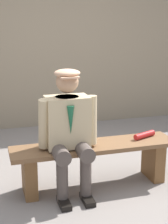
{
  "coord_description": "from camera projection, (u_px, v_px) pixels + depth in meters",
  "views": [
    {
      "loc": [
        1.02,
        3.07,
        1.66
      ],
      "look_at": [
        0.11,
        0.0,
        0.81
      ],
      "focal_mm": 53.98,
      "sensor_mm": 36.0,
      "label": 1
    }
  ],
  "objects": [
    {
      "name": "bench",
      "position": [
        95.0,
        157.0,
        3.47
      ],
      "size": [
        1.71,
        0.39,
        0.46
      ],
      "color": "brown",
      "rests_on": "ground"
    },
    {
      "name": "rolled_magazine",
      "position": [
        144.0,
        135.0,
        3.62
      ],
      "size": [
        0.28,
        0.16,
        0.06
      ],
      "primitive_type": "cylinder",
      "rotation": [
        0.0,
        1.57,
        0.38
      ],
      "color": "#B21E1E",
      "rests_on": "bench"
    },
    {
      "name": "ground_plane",
      "position": [
        94.0,
        185.0,
        3.55
      ],
      "size": [
        30.0,
        30.0,
        0.0
      ],
      "primitive_type": "plane",
      "color": "gray"
    },
    {
      "name": "seated_man",
      "position": [
        69.0,
        127.0,
        3.24
      ],
      "size": [
        0.59,
        0.56,
        1.24
      ],
      "color": "tan",
      "rests_on": "ground"
    },
    {
      "name": "stadium_wall",
      "position": [
        49.0,
        47.0,
        5.43
      ],
      "size": [
        12.0,
        0.24,
        2.55
      ],
      "primitive_type": "cube",
      "color": "gray",
      "rests_on": "ground"
    }
  ]
}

